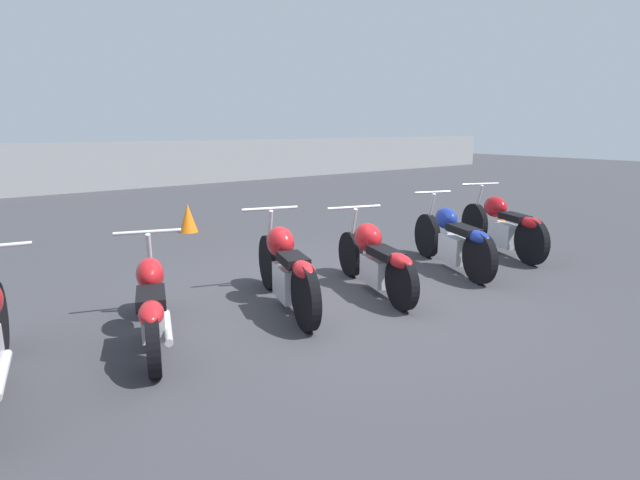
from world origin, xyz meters
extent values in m
plane|color=#38383D|center=(0.00, 0.00, 0.00)|extent=(60.00, 60.00, 0.00)
cube|color=gray|center=(0.00, 12.30, 0.76)|extent=(40.00, 0.04, 1.52)
cylinder|color=silver|center=(-3.33, -0.30, 0.22)|extent=(0.21, 0.74, 0.07)
cylinder|color=black|center=(-1.85, 0.78, 0.28)|extent=(0.28, 0.57, 0.57)
cylinder|color=black|center=(-2.32, -0.57, 0.28)|extent=(0.28, 0.57, 0.57)
cube|color=silver|center=(-2.11, 0.04, 0.26)|extent=(0.36, 0.55, 0.31)
ellipsoid|color=red|center=(-2.03, 0.27, 0.60)|extent=(0.40, 0.53, 0.30)
cube|color=black|center=(-2.19, -0.19, 0.52)|extent=(0.39, 0.53, 0.10)
ellipsoid|color=red|center=(-2.31, -0.52, 0.51)|extent=(0.34, 0.48, 0.16)
cylinder|color=silver|center=(-1.88, 0.68, 0.92)|extent=(0.63, 0.25, 0.04)
cylinder|color=silver|center=(-1.86, 0.73, 0.60)|extent=(0.13, 0.25, 0.62)
cylinder|color=silver|center=(-2.04, -0.14, 0.20)|extent=(0.31, 0.71, 0.07)
cylinder|color=black|center=(-0.39, 0.77, 0.33)|extent=(0.30, 0.66, 0.66)
cylinder|color=black|center=(-0.81, -0.56, 0.33)|extent=(0.30, 0.66, 0.66)
cube|color=silver|center=(-0.62, 0.04, 0.30)|extent=(0.34, 0.54, 0.37)
ellipsoid|color=red|center=(-0.55, 0.26, 0.70)|extent=(0.42, 0.53, 0.35)
cube|color=black|center=(-0.69, -0.19, 0.61)|extent=(0.37, 0.51, 0.10)
ellipsoid|color=red|center=(-0.80, -0.51, 0.60)|extent=(0.32, 0.48, 0.16)
cylinder|color=silver|center=(-0.42, 0.67, 1.01)|extent=(0.66, 0.24, 0.04)
cylinder|color=silver|center=(-0.41, 0.72, 0.67)|extent=(0.13, 0.26, 0.66)
cylinder|color=silver|center=(-0.55, -0.13, 0.23)|extent=(0.25, 0.60, 0.07)
cylinder|color=black|center=(0.76, 0.56, 0.30)|extent=(0.28, 0.60, 0.60)
cylinder|color=black|center=(0.34, -0.76, 0.30)|extent=(0.28, 0.60, 0.60)
cube|color=silver|center=(0.53, -0.17, 0.27)|extent=(0.34, 0.53, 0.33)
ellipsoid|color=red|center=(0.60, 0.06, 0.63)|extent=(0.43, 0.54, 0.36)
cube|color=black|center=(0.46, -0.39, 0.54)|extent=(0.39, 0.59, 0.10)
ellipsoid|color=red|center=(0.36, -0.71, 0.54)|extent=(0.32, 0.48, 0.16)
cylinder|color=silver|center=(0.73, 0.46, 0.95)|extent=(0.72, 0.26, 0.04)
cylinder|color=silver|center=(0.74, 0.51, 0.62)|extent=(0.12, 0.25, 0.63)
cylinder|color=silver|center=(0.60, -0.33, 0.21)|extent=(0.25, 0.60, 0.07)
cylinder|color=black|center=(2.36, 0.59, 0.33)|extent=(0.34, 0.65, 0.66)
cylinder|color=black|center=(1.82, -0.71, 0.33)|extent=(0.34, 0.65, 0.66)
cube|color=silver|center=(2.07, -0.12, 0.30)|extent=(0.38, 0.55, 0.36)
ellipsoid|color=navy|center=(2.16, 0.10, 0.69)|extent=(0.40, 0.50, 0.30)
cube|color=black|center=(1.98, -0.35, 0.62)|extent=(0.43, 0.61, 0.10)
ellipsoid|color=navy|center=(1.84, -0.66, 0.60)|extent=(0.35, 0.48, 0.16)
cylinder|color=silver|center=(2.32, 0.50, 1.01)|extent=(0.55, 0.25, 0.04)
cylinder|color=silver|center=(2.34, 0.55, 0.67)|extent=(0.14, 0.26, 0.66)
cylinder|color=silver|center=(2.12, -0.30, 0.23)|extent=(0.28, 0.55, 0.07)
cylinder|color=black|center=(3.78, 0.74, 0.34)|extent=(0.36, 0.66, 0.68)
cylinder|color=black|center=(3.19, -0.64, 0.34)|extent=(0.36, 0.66, 0.68)
cube|color=silver|center=(3.45, -0.02, 0.30)|extent=(0.40, 0.58, 0.37)
ellipsoid|color=#AD1419|center=(3.55, 0.22, 0.71)|extent=(0.45, 0.55, 0.33)
cube|color=black|center=(3.35, -0.25, 0.63)|extent=(0.42, 0.57, 0.10)
ellipsoid|color=#AD1419|center=(3.21, -0.60, 0.61)|extent=(0.36, 0.48, 0.16)
cylinder|color=silver|center=(3.74, 0.65, 1.03)|extent=(0.64, 0.30, 0.04)
cylinder|color=silver|center=(3.76, 0.70, 0.68)|extent=(0.15, 0.26, 0.67)
cylinder|color=silver|center=(3.50, -0.20, 0.24)|extent=(0.34, 0.66, 0.07)
cone|color=orange|center=(0.23, 4.62, 0.27)|extent=(0.34, 0.34, 0.54)
cone|color=orange|center=(4.82, 0.88, 0.25)|extent=(0.31, 0.31, 0.49)
camera|label=1|loc=(-3.55, -4.29, 1.95)|focal=28.00mm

